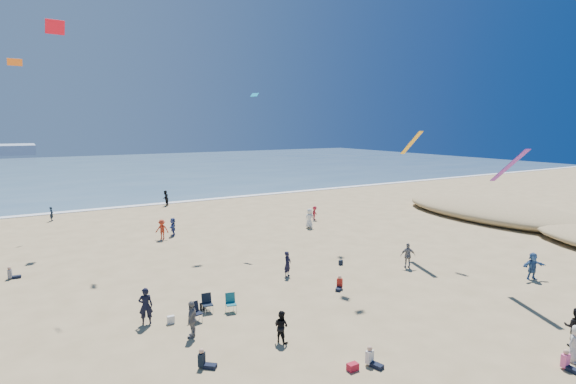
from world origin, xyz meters
TOP-DOWN VIEW (x-y plane):
  - ocean at (0.00, 95.00)m, footprint 220.00×100.00m
  - surf_line at (0.00, 45.00)m, footprint 220.00×1.20m
  - standing_flyers at (5.49, 16.07)m, footprint 34.69×46.73m
  - seated_group at (0.66, 7.20)m, footprint 20.58×25.23m
  - chair_cluster at (-1.56, 9.85)m, footprint 2.72×1.49m
  - white_tote at (-3.72, 9.99)m, footprint 0.35×0.20m
  - black_backpack at (-1.73, 10.77)m, footprint 0.30×0.22m
  - cooler at (1.41, 1.84)m, footprint 0.45×0.30m
  - navy_bag at (9.56, 13.27)m, footprint 0.28×0.18m
  - kites_aloft at (9.86, 12.27)m, footprint 43.44×44.91m

SIDE VIEW (x-z plane):
  - ocean at x=0.00m, z-range 0.00..0.06m
  - surf_line at x=0.00m, z-range 0.00..0.08m
  - cooler at x=1.41m, z-range 0.00..0.30m
  - navy_bag at x=9.56m, z-range 0.00..0.34m
  - black_backpack at x=-1.73m, z-range 0.00..0.38m
  - white_tote at x=-3.72m, z-range 0.00..0.40m
  - seated_group at x=0.66m, z-range 0.00..0.84m
  - chair_cluster at x=-1.56m, z-range 0.00..1.00m
  - standing_flyers at x=5.49m, z-range -0.08..1.85m
  - kites_aloft at x=9.86m, z-range 2.79..27.65m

